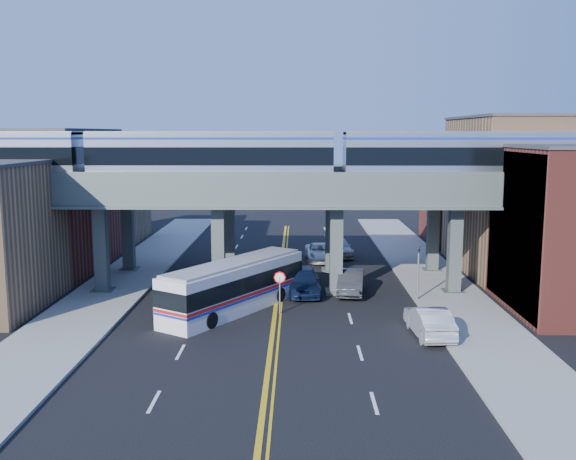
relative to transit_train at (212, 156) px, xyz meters
name	(u,v)px	position (x,y,z in m)	size (l,w,h in m)	color
ground	(273,328)	(4.35, -8.00, -9.37)	(120.00, 120.00, 0.00)	black
sidewalk_west	(119,285)	(-7.15, 2.00, -9.29)	(5.00, 70.00, 0.16)	gray
sidewalk_east	(439,286)	(15.85, 2.00, -9.29)	(5.00, 70.00, 0.16)	gray
building_west_b	(49,201)	(-14.15, 8.00, -3.87)	(8.00, 14.00, 11.00)	maroon
building_west_c	(100,202)	(-14.15, 21.00, -5.37)	(8.00, 10.00, 8.00)	#97734E
building_east_b	(514,195)	(22.85, 8.00, -3.37)	(8.00, 14.00, 12.00)	#97734E
building_east_c	(469,198)	(22.85, 21.00, -4.87)	(8.00, 10.00, 9.00)	maroon
mural_panel	(514,234)	(18.90, -4.00, -4.62)	(0.10, 9.50, 9.50)	#2AA0B6
elevated_viaduct_near	(277,199)	(4.35, 0.00, -2.90)	(52.00, 3.60, 7.40)	#3F4949
elevated_viaduct_far	(280,190)	(4.35, 7.00, -2.90)	(52.00, 3.60, 7.40)	#3F4949
transit_train	(212,156)	(0.00, 0.00, 0.00)	(49.73, 3.12, 3.64)	black
stop_sign	(280,285)	(4.65, -5.00, -7.61)	(0.76, 0.09, 2.63)	slate
traffic_signal	(418,267)	(13.55, -2.00, -7.07)	(0.15, 0.18, 4.10)	slate
transit_bus	(235,287)	(1.87, -4.37, -7.85)	(8.33, 11.00, 2.95)	silver
car_lane_a	(304,281)	(6.17, -0.20, -8.45)	(2.17, 5.40, 1.84)	#0F1C3A
car_lane_b	(351,282)	(9.35, -0.05, -8.57)	(1.69, 4.85, 1.60)	#2D2D2F
car_lane_c	(321,252)	(7.72, 11.28, -8.63)	(2.43, 5.27, 1.47)	white
car_lane_d	(338,247)	(9.35, 13.61, -8.59)	(2.17, 5.33, 1.55)	#A7A8AC
car_parked_curb	(429,321)	(12.85, -9.18, -8.55)	(1.72, 4.94, 1.63)	#ADADB2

